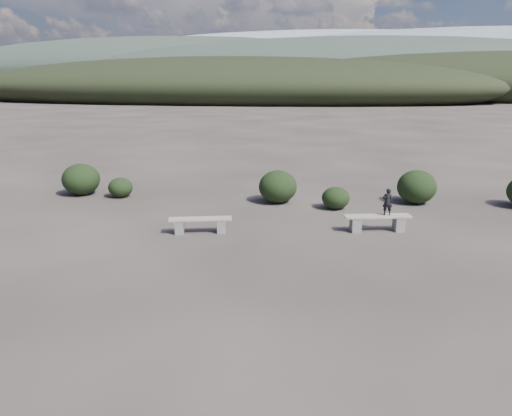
# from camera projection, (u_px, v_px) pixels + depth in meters

# --- Properties ---
(ground) EXTENTS (1200.00, 1200.00, 0.00)m
(ground) POSITION_uv_depth(u_px,v_px,m) (240.00, 302.00, 10.27)
(ground) COLOR #2D2623
(ground) RESTS_ON ground
(bench_left) EXTENTS (1.89, 0.89, 0.46)m
(bench_left) POSITION_uv_depth(u_px,v_px,m) (200.00, 224.00, 14.80)
(bench_left) COLOR slate
(bench_left) RESTS_ON ground
(bench_right) EXTENTS (2.03, 0.90, 0.50)m
(bench_right) POSITION_uv_depth(u_px,v_px,m) (377.00, 222.00, 14.98)
(bench_right) COLOR slate
(bench_right) RESTS_ON ground
(seated_person) EXTENTS (0.32, 0.24, 0.82)m
(seated_person) POSITION_uv_depth(u_px,v_px,m) (387.00, 202.00, 14.84)
(seated_person) COLOR black
(seated_person) RESTS_ON bench_right
(shrub_a) EXTENTS (0.94, 0.94, 0.77)m
(shrub_a) POSITION_uv_depth(u_px,v_px,m) (120.00, 187.00, 19.28)
(shrub_a) COLOR black
(shrub_a) RESTS_ON ground
(shrub_b) EXTENTS (1.41, 1.41, 1.21)m
(shrub_b) POSITION_uv_depth(u_px,v_px,m) (278.00, 187.00, 18.37)
(shrub_b) COLOR black
(shrub_b) RESTS_ON ground
(shrub_c) EXTENTS (0.98, 0.98, 0.79)m
(shrub_c) POSITION_uv_depth(u_px,v_px,m) (336.00, 198.00, 17.53)
(shrub_c) COLOR black
(shrub_c) RESTS_ON ground
(shrub_d) EXTENTS (1.42, 1.42, 1.24)m
(shrub_d) POSITION_uv_depth(u_px,v_px,m) (417.00, 187.00, 18.26)
(shrub_d) COLOR black
(shrub_d) RESTS_ON ground
(shrub_f) EXTENTS (1.46, 1.46, 1.24)m
(shrub_f) POSITION_uv_depth(u_px,v_px,m) (81.00, 179.00, 19.64)
(shrub_f) COLOR black
(shrub_f) RESTS_ON ground
(mountain_ridges) EXTENTS (500.00, 400.00, 56.00)m
(mountain_ridges) POSITION_uv_depth(u_px,v_px,m) (340.00, 69.00, 331.17)
(mountain_ridges) COLOR black
(mountain_ridges) RESTS_ON ground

